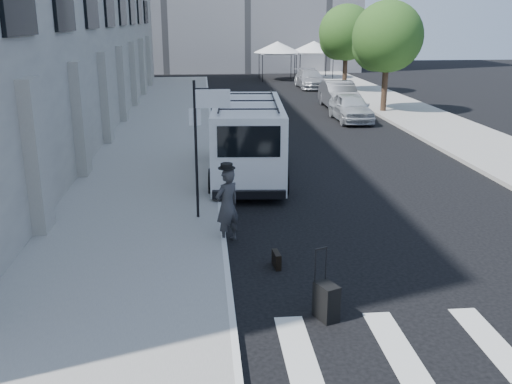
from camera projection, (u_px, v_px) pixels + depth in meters
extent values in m
plane|color=black|center=(322.00, 270.00, 12.02)|extent=(120.00, 120.00, 0.00)
cube|color=gray|center=(164.00, 129.00, 26.85)|extent=(4.50, 48.00, 0.15)
cube|color=gray|center=(407.00, 112.00, 31.85)|extent=(4.00, 56.00, 0.15)
cylinder|color=black|center=(196.00, 151.00, 14.28)|extent=(0.07, 0.07, 3.50)
cube|color=white|center=(195.00, 117.00, 14.05)|extent=(0.30, 0.03, 0.42)
cube|color=white|center=(213.00, 99.00, 13.94)|extent=(0.85, 0.06, 0.45)
cylinder|color=black|center=(384.00, 88.00, 31.33)|extent=(0.32, 0.32, 2.80)
sphere|color=#214416|center=(388.00, 37.00, 30.53)|extent=(3.80, 3.80, 3.80)
sphere|color=#214416|center=(377.00, 47.00, 31.23)|extent=(2.66, 2.66, 2.66)
cylinder|color=black|center=(345.00, 73.00, 39.90)|extent=(0.32, 0.32, 2.80)
sphere|color=#214416|center=(347.00, 32.00, 39.10)|extent=(3.80, 3.80, 3.80)
sphere|color=#214416|center=(339.00, 41.00, 39.80)|extent=(2.66, 2.66, 2.66)
cylinder|color=black|center=(263.00, 69.00, 46.77)|extent=(0.06, 0.06, 2.20)
cylinder|color=black|center=(296.00, 68.00, 47.02)|extent=(0.06, 0.06, 2.20)
cylinder|color=black|center=(259.00, 66.00, 49.44)|extent=(0.06, 0.06, 2.20)
cylinder|color=black|center=(291.00, 66.00, 49.69)|extent=(0.06, 0.06, 2.20)
cube|color=white|center=(277.00, 53.00, 47.89)|extent=(3.00, 3.00, 0.12)
cone|color=white|center=(277.00, 47.00, 47.75)|extent=(4.00, 4.00, 0.90)
cylinder|color=black|center=(300.00, 68.00, 47.53)|extent=(0.06, 0.06, 2.20)
cylinder|color=black|center=(333.00, 67.00, 47.79)|extent=(0.06, 0.06, 2.20)
cylinder|color=black|center=(295.00, 65.00, 50.20)|extent=(0.06, 0.06, 2.20)
cylinder|color=black|center=(326.00, 65.00, 50.45)|extent=(0.06, 0.06, 2.20)
cube|color=white|center=(314.00, 52.00, 48.66)|extent=(3.00, 3.00, 0.12)
cone|color=white|center=(314.00, 46.00, 48.51)|extent=(4.00, 4.00, 0.90)
imported|color=#343336|center=(227.00, 206.00, 13.27)|extent=(0.78, 0.74, 1.80)
cube|color=black|center=(276.00, 260.00, 12.12)|extent=(0.16, 0.45, 0.34)
cube|color=black|center=(326.00, 302.00, 9.99)|extent=(0.45, 0.53, 0.66)
cylinder|color=black|center=(315.00, 266.00, 9.93)|extent=(0.02, 0.02, 0.63)
cylinder|color=black|center=(326.00, 264.00, 10.04)|extent=(0.02, 0.02, 0.63)
cube|color=black|center=(321.00, 249.00, 9.89)|extent=(0.24, 0.13, 0.03)
cube|color=white|center=(248.00, 138.00, 18.56)|extent=(2.59, 6.01, 2.28)
cube|color=white|center=(247.00, 135.00, 21.77)|extent=(2.13, 1.12, 1.19)
cube|color=black|center=(249.00, 141.00, 15.63)|extent=(1.74, 0.21, 0.87)
cylinder|color=black|center=(219.00, 152.00, 20.78)|extent=(0.36, 0.85, 0.83)
cylinder|color=black|center=(276.00, 152.00, 20.82)|extent=(0.36, 0.85, 0.83)
cylinder|color=black|center=(214.00, 182.00, 16.94)|extent=(0.36, 0.85, 0.83)
cylinder|color=black|center=(283.00, 182.00, 16.98)|extent=(0.36, 0.85, 0.83)
imported|color=#B5B9BE|center=(351.00, 107.00, 29.10)|extent=(1.69, 4.16, 1.42)
imported|color=#505257|center=(339.00, 95.00, 33.19)|extent=(1.72, 4.76, 1.56)
imported|color=#ABADB3|center=(310.00, 79.00, 42.88)|extent=(1.93, 4.66, 1.35)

